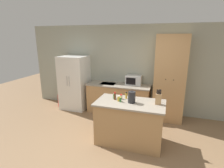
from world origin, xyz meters
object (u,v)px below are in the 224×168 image
(spice_bottle_pale_salt, at_px, (126,96))
(spice_bottle_tall_dark, at_px, (119,99))
(microwave, at_px, (134,80))
(knife_block, at_px, (158,99))
(spice_bottle_green_herb, at_px, (121,97))
(spice_bottle_short_red, at_px, (115,96))
(kettle, at_px, (132,97))
(fire_extinguisher, at_px, (60,100))
(refrigerator, at_px, (75,83))
(spice_bottle_orange_cap, at_px, (114,96))
(spice_bottle_amber_oil, at_px, (121,100))
(pantry_cabinet, at_px, (169,79))

(spice_bottle_pale_salt, bearing_deg, spice_bottle_tall_dark, -121.54)
(microwave, bearing_deg, spice_bottle_tall_dark, -90.56)
(microwave, height_order, spice_bottle_tall_dark, microwave)
(knife_block, distance_m, spice_bottle_green_herb, 0.80)
(spice_bottle_short_red, distance_m, kettle, 0.39)
(microwave, height_order, spice_bottle_pale_salt, microwave)
(microwave, bearing_deg, fire_extinguisher, -173.45)
(refrigerator, bearing_deg, spice_bottle_orange_cap, -36.27)
(spice_bottle_orange_cap, height_order, kettle, kettle)
(spice_bottle_tall_dark, height_order, spice_bottle_orange_cap, spice_bottle_tall_dark)
(spice_bottle_short_red, bearing_deg, spice_bottle_green_herb, 32.46)
(microwave, bearing_deg, spice_bottle_pale_salt, -85.74)
(knife_block, xyz_separation_m, spice_bottle_green_herb, (-0.79, 0.08, -0.07))
(microwave, height_order, kettle, kettle)
(spice_bottle_short_red, bearing_deg, kettle, -10.33)
(refrigerator, relative_size, fire_extinguisher, 3.50)
(knife_block, bearing_deg, refrigerator, 153.41)
(spice_bottle_amber_oil, bearing_deg, fire_extinguisher, 151.48)
(refrigerator, height_order, microwave, refrigerator)
(spice_bottle_amber_oil, xyz_separation_m, kettle, (0.23, 0.03, 0.07))
(pantry_cabinet, bearing_deg, spice_bottle_green_herb, -127.15)
(refrigerator, xyz_separation_m, fire_extinguisher, (-0.54, -0.11, -0.63))
(spice_bottle_short_red, distance_m, spice_bottle_amber_oil, 0.19)
(spice_bottle_green_herb, relative_size, spice_bottle_orange_cap, 0.93)
(microwave, distance_m, fire_extinguisher, 2.56)
(spice_bottle_pale_salt, bearing_deg, refrigerator, 148.61)
(knife_block, relative_size, spice_bottle_green_herb, 3.00)
(spice_bottle_pale_salt, relative_size, kettle, 0.60)
(knife_block, height_order, spice_bottle_pale_salt, knife_block)
(spice_bottle_tall_dark, xyz_separation_m, spice_bottle_pale_salt, (0.12, 0.19, 0.02))
(spice_bottle_tall_dark, bearing_deg, spice_bottle_short_red, 149.11)
(refrigerator, distance_m, kettle, 2.56)
(spice_bottle_tall_dark, bearing_deg, knife_block, 4.46)
(microwave, distance_m, spice_bottle_tall_dark, 1.56)
(spice_bottle_orange_cap, bearing_deg, spice_bottle_amber_oil, -42.93)
(pantry_cabinet, bearing_deg, spice_bottle_tall_dark, -124.72)
(spice_bottle_green_herb, distance_m, spice_bottle_orange_cap, 0.15)
(spice_bottle_tall_dark, bearing_deg, spice_bottle_orange_cap, 135.82)
(spice_bottle_amber_oil, relative_size, spice_bottle_orange_cap, 0.99)
(kettle, bearing_deg, fire_extinguisher, 154.17)
(microwave, relative_size, knife_block, 1.43)
(knife_block, relative_size, kettle, 1.20)
(knife_block, xyz_separation_m, spice_bottle_orange_cap, (-0.95, 0.07, -0.07))
(refrigerator, height_order, pantry_cabinet, pantry_cabinet)
(refrigerator, distance_m, spice_bottle_amber_oil, 2.39)
(spice_bottle_short_red, relative_size, fire_extinguisher, 0.35)
(pantry_cabinet, bearing_deg, spice_bottle_orange_cap, -131.06)
(spice_bottle_short_red, xyz_separation_m, spice_bottle_amber_oil, (0.16, -0.10, -0.03))
(pantry_cabinet, distance_m, microwave, 1.00)
(pantry_cabinet, bearing_deg, spice_bottle_short_red, -128.73)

